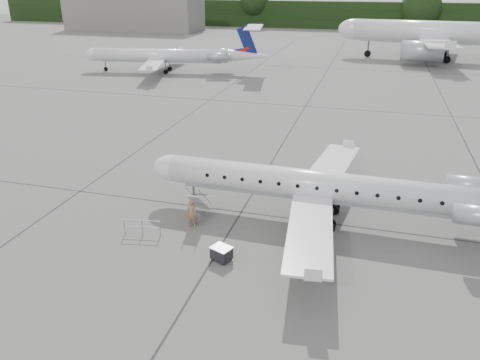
% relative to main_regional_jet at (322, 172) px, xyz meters
% --- Properties ---
extents(ground, '(320.00, 320.00, 0.00)m').
position_rel_main_regional_jet_xyz_m(ground, '(1.72, -3.36, -3.32)').
color(ground, slate).
rests_on(ground, ground).
extents(treeline, '(260.00, 4.00, 8.00)m').
position_rel_main_regional_jet_xyz_m(treeline, '(1.72, 126.64, 0.68)').
color(treeline, black).
rests_on(treeline, ground).
extents(terminal_building, '(40.00, 14.00, 10.00)m').
position_rel_main_regional_jet_xyz_m(terminal_building, '(-68.28, 106.64, 1.68)').
color(terminal_building, slate).
rests_on(terminal_building, ground).
extents(main_regional_jet, '(26.25, 19.13, 6.64)m').
position_rel_main_regional_jet_xyz_m(main_regional_jet, '(0.00, 0.00, 0.00)').
color(main_regional_jet, silver).
rests_on(main_regional_jet, ground).
extents(airstair, '(0.89, 2.22, 2.08)m').
position_rel_main_regional_jet_xyz_m(airstair, '(-7.54, -1.94, -2.28)').
color(airstair, silver).
rests_on(airstair, ground).
extents(passenger, '(0.74, 0.55, 1.86)m').
position_rel_main_regional_jet_xyz_m(passenger, '(-7.57, -3.19, -2.39)').
color(passenger, '#8C6A4C').
rests_on(passenger, ground).
extents(safety_railing, '(2.18, 0.47, 1.00)m').
position_rel_main_regional_jet_xyz_m(safety_railing, '(-10.10, -4.99, -2.82)').
color(safety_railing, gray).
rests_on(safety_railing, ground).
extents(baggage_cart, '(1.26, 1.15, 0.88)m').
position_rel_main_regional_jet_xyz_m(baggage_cart, '(-4.61, -6.33, -2.88)').
color(baggage_cart, black).
rests_on(baggage_cart, ground).
extents(bg_narrowbody, '(41.67, 31.29, 14.30)m').
position_rel_main_regional_jet_xyz_m(bg_narrowbody, '(13.53, 70.66, 3.83)').
color(bg_narrowbody, silver).
rests_on(bg_narrowbody, ground).
extents(bg_regional_left, '(31.89, 25.33, 7.55)m').
position_rel_main_regional_jet_xyz_m(bg_regional_left, '(-31.64, 45.14, 0.45)').
color(bg_regional_left, silver).
rests_on(bg_regional_left, ground).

